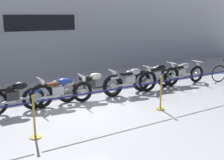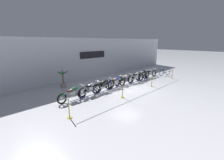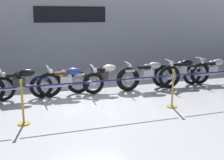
% 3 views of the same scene
% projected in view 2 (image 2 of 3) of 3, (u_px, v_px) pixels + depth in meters
% --- Properties ---
extents(ground_plane, '(120.00, 120.00, 0.00)m').
position_uv_depth(ground_plane, '(126.00, 88.00, 12.92)').
color(ground_plane, silver).
extents(back_wall, '(28.00, 0.29, 4.20)m').
position_uv_depth(back_wall, '(89.00, 58.00, 15.92)').
color(back_wall, silver).
rests_on(back_wall, ground).
extents(motorcycle_green_0, '(2.35, 0.62, 0.93)m').
position_uv_depth(motorcycle_green_0, '(73.00, 94.00, 10.03)').
color(motorcycle_green_0, black).
rests_on(motorcycle_green_0, ground).
extents(motorcycle_silver_1, '(2.35, 0.63, 0.95)m').
position_uv_depth(motorcycle_silver_1, '(91.00, 89.00, 10.97)').
color(motorcycle_silver_1, black).
rests_on(motorcycle_silver_1, ground).
extents(motorcycle_black_2, '(2.42, 0.62, 0.97)m').
position_uv_depth(motorcycle_black_2, '(104.00, 85.00, 11.88)').
color(motorcycle_black_2, black).
rests_on(motorcycle_black_2, ground).
extents(motorcycle_blue_3, '(2.30, 0.62, 0.93)m').
position_uv_depth(motorcycle_blue_3, '(116.00, 82.00, 12.82)').
color(motorcycle_blue_3, black).
rests_on(motorcycle_blue_3, ground).
extents(motorcycle_cream_4, '(2.40, 0.62, 0.95)m').
position_uv_depth(motorcycle_cream_4, '(124.00, 80.00, 13.69)').
color(motorcycle_cream_4, black).
rests_on(motorcycle_cream_4, ground).
extents(motorcycle_silver_5, '(2.28, 0.62, 0.98)m').
position_uv_depth(motorcycle_silver_5, '(136.00, 77.00, 14.58)').
color(motorcycle_silver_5, black).
rests_on(motorcycle_silver_5, ground).
extents(motorcycle_black_6, '(2.28, 0.62, 0.97)m').
position_uv_depth(motorcycle_black_6, '(143.00, 75.00, 15.58)').
color(motorcycle_black_6, black).
rests_on(motorcycle_black_6, ground).
extents(motorcycle_silver_7, '(2.41, 0.62, 0.94)m').
position_uv_depth(motorcycle_silver_7, '(150.00, 73.00, 16.43)').
color(motorcycle_silver_7, black).
rests_on(motorcycle_silver_7, ground).
extents(bicycle, '(1.70, 0.60, 0.97)m').
position_uv_depth(bicycle, '(165.00, 72.00, 17.48)').
color(bicycle, black).
rests_on(bicycle, ground).
extents(potted_palm_left_of_row, '(1.25, 1.10, 1.64)m').
position_uv_depth(potted_palm_left_of_row, '(63.00, 79.00, 12.75)').
color(potted_palm_left_of_row, gray).
rests_on(potted_palm_left_of_row, ground).
extents(stanchion_far_left, '(12.20, 0.28, 1.05)m').
position_uv_depth(stanchion_far_left, '(127.00, 86.00, 10.75)').
color(stanchion_far_left, gold).
rests_on(stanchion_far_left, ground).
extents(stanchion_mid_left, '(0.28, 0.28, 1.05)m').
position_uv_depth(stanchion_mid_left, '(122.00, 93.00, 10.54)').
color(stanchion_mid_left, gold).
rests_on(stanchion_mid_left, ground).
extents(stanchion_mid_right, '(0.28, 0.28, 1.05)m').
position_uv_depth(stanchion_mid_right, '(152.00, 82.00, 13.18)').
color(stanchion_mid_right, gold).
rests_on(stanchion_mid_right, ground).
extents(stanchion_far_right, '(0.28, 0.28, 1.05)m').
position_uv_depth(stanchion_far_right, '(172.00, 75.00, 15.98)').
color(stanchion_far_right, gold).
rests_on(stanchion_far_right, ground).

